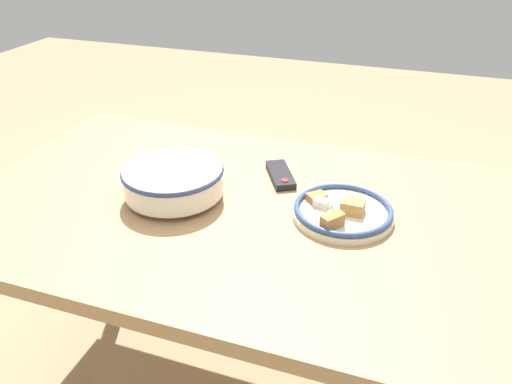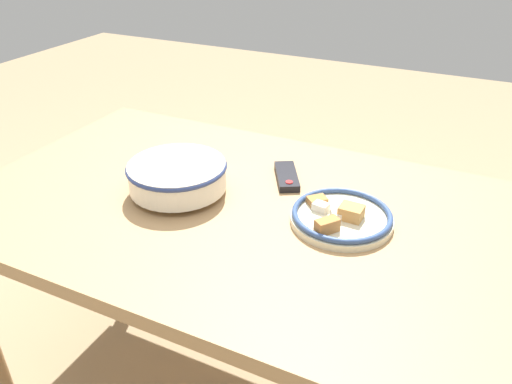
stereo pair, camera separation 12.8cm
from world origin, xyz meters
TOP-DOWN VIEW (x-y plane):
  - dining_table at (0.00, 0.00)m, footprint 1.46×0.90m
  - noodle_bowl at (-0.17, -0.02)m, footprint 0.27×0.27m
  - food_plate at (0.28, 0.03)m, footprint 0.25×0.25m
  - tv_remote at (0.07, 0.18)m, footprint 0.13×0.17m

SIDE VIEW (x-z plane):
  - dining_table at x=0.00m, z-range 0.28..1.00m
  - tv_remote at x=0.07m, z-range 0.72..0.74m
  - food_plate at x=0.28m, z-range 0.71..0.76m
  - noodle_bowl at x=-0.17m, z-range 0.73..0.82m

